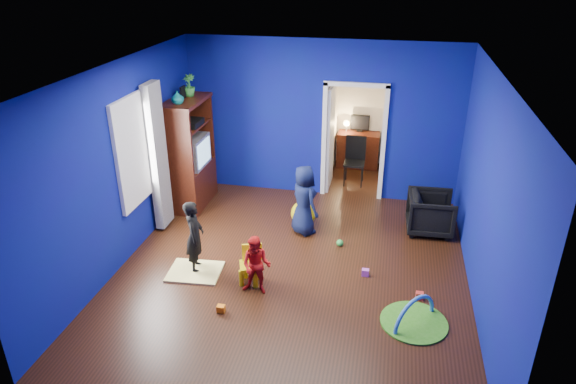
% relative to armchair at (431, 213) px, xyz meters
% --- Properties ---
extents(floor, '(5.00, 5.50, 0.01)m').
position_rel_armchair_xyz_m(floor, '(-2.01, -1.62, -0.34)').
color(floor, black).
rests_on(floor, ground).
extents(ceiling, '(5.00, 5.50, 0.01)m').
position_rel_armchair_xyz_m(ceiling, '(-2.01, -1.62, 2.56)').
color(ceiling, white).
rests_on(ceiling, wall_back).
extents(wall_back, '(5.00, 0.02, 2.90)m').
position_rel_armchair_xyz_m(wall_back, '(-2.01, 1.13, 1.11)').
color(wall_back, navy).
rests_on(wall_back, floor).
extents(wall_front, '(5.00, 0.02, 2.90)m').
position_rel_armchair_xyz_m(wall_front, '(-2.01, -4.37, 1.11)').
color(wall_front, navy).
rests_on(wall_front, floor).
extents(wall_left, '(0.02, 5.50, 2.90)m').
position_rel_armchair_xyz_m(wall_left, '(-4.51, -1.62, 1.11)').
color(wall_left, navy).
rests_on(wall_left, floor).
extents(wall_right, '(0.02, 5.50, 2.90)m').
position_rel_armchair_xyz_m(wall_right, '(0.49, -1.62, 1.11)').
color(wall_right, navy).
rests_on(wall_right, floor).
extents(alcove, '(1.00, 1.75, 2.50)m').
position_rel_armchair_xyz_m(alcove, '(-1.41, 2.01, 0.91)').
color(alcove, silver).
rests_on(alcove, floor).
extents(armchair, '(0.77, 0.75, 0.68)m').
position_rel_armchair_xyz_m(armchair, '(0.00, 0.00, 0.00)').
color(armchair, black).
rests_on(armchair, floor).
extents(child_black, '(0.35, 0.45, 1.09)m').
position_rel_armchair_xyz_m(child_black, '(-3.38, -1.85, 0.21)').
color(child_black, black).
rests_on(child_black, floor).
extents(child_navy, '(0.67, 0.67, 1.17)m').
position_rel_armchair_xyz_m(child_navy, '(-2.04, -0.45, 0.25)').
color(child_navy, '#0F1639').
rests_on(child_navy, floor).
extents(toddler_red, '(0.42, 0.34, 0.85)m').
position_rel_armchair_xyz_m(toddler_red, '(-2.37, -2.21, 0.09)').
color(toddler_red, red).
rests_on(toddler_red, floor).
extents(vase, '(0.26, 0.26, 0.22)m').
position_rel_armchair_xyz_m(vase, '(-4.23, -0.09, 1.73)').
color(vase, '#0D656C').
rests_on(vase, tv_armoire).
extents(potted_plant, '(0.21, 0.21, 0.38)m').
position_rel_armchair_xyz_m(potted_plant, '(-4.23, 0.43, 1.81)').
color(potted_plant, '#338C33').
rests_on(potted_plant, tv_armoire).
extents(tv_armoire, '(0.58, 1.14, 1.96)m').
position_rel_armchair_xyz_m(tv_armoire, '(-4.23, 0.21, 0.64)').
color(tv_armoire, '#3C190A').
rests_on(tv_armoire, floor).
extents(crt_tv, '(0.46, 0.70, 0.54)m').
position_rel_armchair_xyz_m(crt_tv, '(-4.19, 0.21, 0.68)').
color(crt_tv, silver).
rests_on(crt_tv, tv_armoire).
extents(yellow_blanket, '(0.79, 0.65, 0.03)m').
position_rel_armchair_xyz_m(yellow_blanket, '(-3.38, -1.95, -0.32)').
color(yellow_blanket, '#F2E07A').
rests_on(yellow_blanket, floor).
extents(hopper_ball, '(0.43, 0.43, 0.43)m').
position_rel_armchair_xyz_m(hopper_ball, '(-2.09, -0.20, -0.13)').
color(hopper_ball, yellow).
rests_on(hopper_ball, floor).
extents(kid_chair, '(0.36, 0.36, 0.50)m').
position_rel_armchair_xyz_m(kid_chair, '(-2.52, -2.01, -0.09)').
color(kid_chair, yellow).
rests_on(kid_chair, floor).
extents(play_mat, '(0.84, 0.84, 0.02)m').
position_rel_armchair_xyz_m(play_mat, '(-0.27, -2.45, -0.33)').
color(play_mat, green).
rests_on(play_mat, floor).
extents(toy_arch, '(0.53, 0.61, 0.76)m').
position_rel_armchair_xyz_m(toy_arch, '(-0.27, -2.45, -0.32)').
color(toy_arch, '#3F8CD8').
rests_on(toy_arch, floor).
extents(window_left, '(0.03, 0.95, 1.55)m').
position_rel_armchair_xyz_m(window_left, '(-4.49, -1.27, 1.21)').
color(window_left, white).
rests_on(window_left, wall_left).
extents(curtain, '(0.14, 0.42, 2.40)m').
position_rel_armchair_xyz_m(curtain, '(-4.38, -0.72, 0.91)').
color(curtain, slate).
rests_on(curtain, floor).
extents(doorway, '(1.16, 0.10, 2.10)m').
position_rel_armchair_xyz_m(doorway, '(-1.41, 1.13, 0.71)').
color(doorway, white).
rests_on(doorway, floor).
extents(study_desk, '(0.88, 0.44, 0.75)m').
position_rel_armchair_xyz_m(study_desk, '(-1.41, 2.64, 0.04)').
color(study_desk, '#3D140A').
rests_on(study_desk, floor).
extents(desk_monitor, '(0.40, 0.05, 0.32)m').
position_rel_armchair_xyz_m(desk_monitor, '(-1.41, 2.76, 0.61)').
color(desk_monitor, black).
rests_on(desk_monitor, study_desk).
extents(desk_lamp, '(0.14, 0.14, 0.14)m').
position_rel_armchair_xyz_m(desk_lamp, '(-1.69, 2.70, 0.59)').
color(desk_lamp, '#FFD88C').
rests_on(desk_lamp, study_desk).
extents(folding_chair, '(0.40, 0.40, 0.92)m').
position_rel_armchair_xyz_m(folding_chair, '(-1.41, 1.68, 0.12)').
color(folding_chair, black).
rests_on(folding_chair, floor).
extents(book_shelf, '(0.88, 0.24, 0.04)m').
position_rel_armchair_xyz_m(book_shelf, '(-1.41, 2.75, 1.68)').
color(book_shelf, white).
rests_on(book_shelf, study_desk).
extents(toy_0, '(0.10, 0.08, 0.10)m').
position_rel_armchair_xyz_m(toy_0, '(-0.19, -1.93, -0.29)').
color(toy_0, red).
rests_on(toy_0, floor).
extents(toy_1, '(0.10, 0.08, 0.10)m').
position_rel_armchair_xyz_m(toy_1, '(-2.72, -2.73, -0.29)').
color(toy_1, orange).
rests_on(toy_1, floor).
extents(toy_2, '(0.11, 0.11, 0.11)m').
position_rel_armchair_xyz_m(toy_2, '(-1.40, -0.77, -0.28)').
color(toy_2, green).
rests_on(toy_2, floor).
extents(toy_3, '(0.10, 0.08, 0.10)m').
position_rel_armchair_xyz_m(toy_3, '(-0.95, -1.52, -0.29)').
color(toy_3, '#C64AC2').
rests_on(toy_3, floor).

